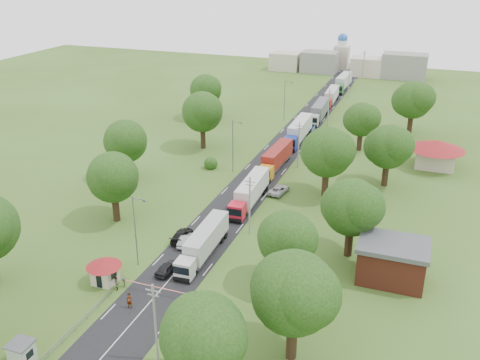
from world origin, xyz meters
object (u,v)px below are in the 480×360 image
at_px(truck_0, 204,243).
at_px(pedestrian_near, 129,301).
at_px(boom_barrier, 147,286).
at_px(info_sign, 313,131).
at_px(guard_booth, 104,268).
at_px(car_lane_front, 167,268).
at_px(car_lane_mid, 186,240).

distance_m(truck_0, pedestrian_near, 14.08).
bearing_deg(boom_barrier, info_sign, 83.76).
relative_size(guard_booth, pedestrian_near, 2.27).
bearing_deg(truck_0, info_sign, 86.05).
relative_size(guard_booth, truck_0, 0.32).
relative_size(info_sign, truck_0, 0.30).
bearing_deg(guard_booth, truck_0, 48.50).
bearing_deg(boom_barrier, guard_booth, -179.99).
relative_size(boom_barrier, truck_0, 0.67).
relative_size(car_lane_front, pedestrian_near, 2.12).
height_order(car_lane_front, pedestrian_near, pedestrian_near).
distance_m(guard_booth, truck_0, 13.52).
height_order(guard_booth, car_lane_mid, guard_booth).
relative_size(truck_0, car_lane_mid, 3.23).
xyz_separation_m(car_lane_front, car_lane_mid, (-0.81, 7.41, 0.00)).
xyz_separation_m(guard_booth, pedestrian_near, (5.56, -3.50, -1.20)).
xyz_separation_m(truck_0, pedestrian_near, (-3.40, -13.62, -1.06)).
distance_m(truck_0, car_lane_front, 6.32).
bearing_deg(truck_0, boom_barrier, -107.11).
bearing_deg(boom_barrier, car_lane_mid, 92.17).
xyz_separation_m(car_lane_mid, pedestrian_near, (0.17, -15.50, 0.26)).
relative_size(guard_booth, info_sign, 1.07).
bearing_deg(car_lane_mid, boom_barrier, 84.39).
xyz_separation_m(guard_booth, car_lane_front, (6.20, 4.59, -1.46)).
distance_m(boom_barrier, car_lane_mid, 12.01).
xyz_separation_m(guard_booth, truck_0, (8.96, 10.12, -0.14)).
height_order(car_lane_mid, pedestrian_near, pedestrian_near).
height_order(truck_0, car_lane_front, truck_0).
xyz_separation_m(boom_barrier, truck_0, (3.12, 10.12, 1.13)).
relative_size(boom_barrier, car_lane_front, 2.25).
bearing_deg(info_sign, pedestrian_near, -96.15).
bearing_deg(boom_barrier, car_lane_front, 85.55).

